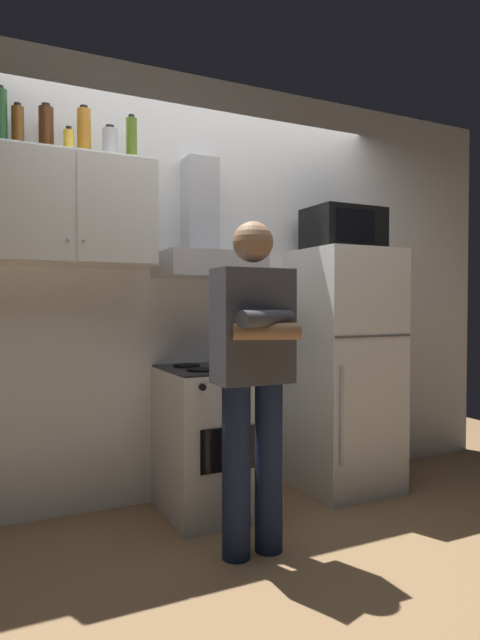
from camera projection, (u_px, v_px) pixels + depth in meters
name	position (u px, v px, depth m)	size (l,w,h in m)	color
ground_plane	(240.00, 524.00, 3.02)	(7.00, 7.00, 0.00)	olive
back_wall_tiled	(200.00, 287.00, 3.52)	(4.80, 0.10, 2.70)	white
upper_cabinet	(70.00, 211.00, 2.93)	(0.90, 0.37, 0.60)	silver
stove_oven	(214.00, 439.00, 3.21)	(0.60, 0.62, 0.87)	white
range_hood	(206.00, 246.00, 3.29)	(0.60, 0.44, 0.75)	#B7BABF
refrigerator	(344.00, 369.00, 3.61)	(0.60, 0.62, 1.60)	silver
microwave	(343.00, 230.00, 3.60)	(0.48, 0.37, 0.28)	black
person_standing	(253.00, 373.00, 2.63)	(0.38, 0.33, 1.64)	#192342
cooking_pot	(243.00, 357.00, 3.14)	(0.27, 0.17, 0.11)	#B7BABF
bottle_rum_dark	(46.00, 130.00, 2.90)	(0.08, 0.08, 0.27)	#47230F
bottle_canister_steel	(110.00, 144.00, 3.01)	(0.08, 0.08, 0.19)	#B2B5BA
bottle_spice_jar	(69.00, 142.00, 2.90)	(0.06, 0.06, 0.15)	gold
bottle_olive_oil	(132.00, 140.00, 3.07)	(0.06, 0.06, 0.27)	#4C6B19
bottle_liquor_amber	(84.00, 133.00, 2.97)	(0.08, 0.08, 0.29)	#B7721E
bottle_wine_green	(0.00, 119.00, 2.79)	(0.07, 0.07, 0.32)	#19471E
bottle_beer_brown	(18.00, 128.00, 2.83)	(0.06, 0.06, 0.25)	brown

